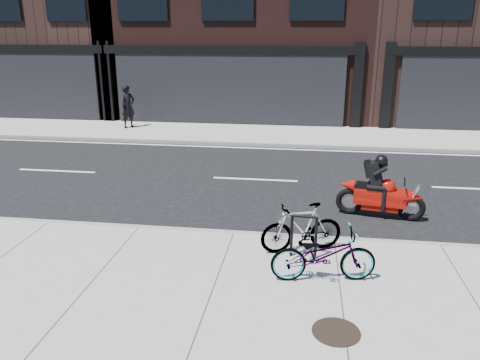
# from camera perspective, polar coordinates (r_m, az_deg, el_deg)

# --- Properties ---
(ground) EXTENTS (120.00, 120.00, 0.00)m
(ground) POSITION_cam_1_polar(r_m,az_deg,el_deg) (11.38, 0.76, -2.99)
(ground) COLOR black
(ground) RESTS_ON ground
(sidewalk_near) EXTENTS (60.00, 6.00, 0.13)m
(sidewalk_near) POSITION_cam_1_polar(r_m,az_deg,el_deg) (6.96, -4.73, -17.10)
(sidewalk_near) COLOR gray
(sidewalk_near) RESTS_ON ground
(sidewalk_far) EXTENTS (60.00, 3.50, 0.13)m
(sidewalk_far) POSITION_cam_1_polar(r_m,az_deg,el_deg) (18.78, 3.78, 5.55)
(sidewalk_far) COLOR gray
(sidewalk_far) RESTS_ON ground
(bike_rack) EXTENTS (0.49, 0.10, 0.81)m
(bike_rack) POSITION_cam_1_polar(r_m,az_deg,el_deg) (8.44, 7.79, -6.37)
(bike_rack) COLOR black
(bike_rack) RESTS_ON sidewalk_near
(bicycle_front) EXTENTS (1.78, 0.87, 0.90)m
(bicycle_front) POSITION_cam_1_polar(r_m,az_deg,el_deg) (7.76, 10.12, -8.98)
(bicycle_front) COLOR gray
(bicycle_front) RESTS_ON sidewalk_near
(bicycle_rear) EXTENTS (1.60, 0.93, 0.93)m
(bicycle_rear) POSITION_cam_1_polar(r_m,az_deg,el_deg) (8.67, 7.52, -5.78)
(bicycle_rear) COLOR gray
(bicycle_rear) RESTS_ON sidewalk_near
(motorcycle) EXTENTS (1.94, 0.71, 1.46)m
(motorcycle) POSITION_cam_1_polar(r_m,az_deg,el_deg) (10.89, 17.21, -1.48)
(motorcycle) COLOR black
(motorcycle) RESTS_ON ground
(pedestrian) EXTENTS (0.71, 0.77, 1.77)m
(pedestrian) POSITION_cam_1_polar(r_m,az_deg,el_deg) (20.20, -13.49, 8.72)
(pedestrian) COLOR black
(pedestrian) RESTS_ON sidewalk_far
(manhole_cover) EXTENTS (0.84, 0.84, 0.02)m
(manhole_cover) POSITION_cam_1_polar(r_m,az_deg,el_deg) (6.79, 11.63, -17.66)
(manhole_cover) COLOR black
(manhole_cover) RESTS_ON sidewalk_near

